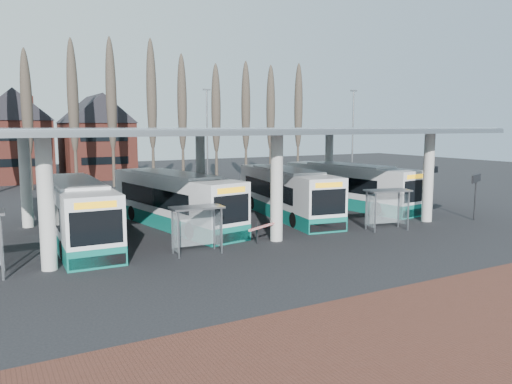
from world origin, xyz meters
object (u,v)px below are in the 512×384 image
bus_0 (77,213)px  bus_2 (286,194)px  bus_1 (174,201)px  bus_3 (348,187)px  shelter_1 (196,219)px  shelter_2 (386,200)px

bus_0 → bus_2: (14.57, 1.07, -0.01)m
bus_1 → bus_3: size_ratio=1.02×
bus_1 → shelter_1: 7.33m
bus_0 → bus_1: (6.25, 1.49, 0.01)m
bus_1 → shelter_2: bus_1 is taller
shelter_1 → shelter_2: bearing=1.9°
shelter_1 → bus_3: bearing=28.9°
bus_1 → shelter_2: size_ratio=4.37×
shelter_2 → bus_0: bearing=172.8°
bus_1 → shelter_1: (-1.40, -7.20, 0.12)m
shelter_1 → bus_0: bearing=133.4°
bus_2 → bus_3: size_ratio=1.00×
bus_0 → shelter_1: bus_0 is taller
bus_2 → shelter_1: bearing=-136.8°
bus_2 → shelter_2: bus_2 is taller
bus_3 → shelter_1: bearing=-161.8°
bus_0 → shelter_1: (4.85, -5.71, 0.14)m
bus_0 → bus_1: 6.43m
bus_0 → bus_2: 14.61m
bus_1 → shelter_1: size_ratio=4.78×
bus_3 → shelter_1: bus_3 is taller
bus_2 → shelter_2: bearing=-58.9°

